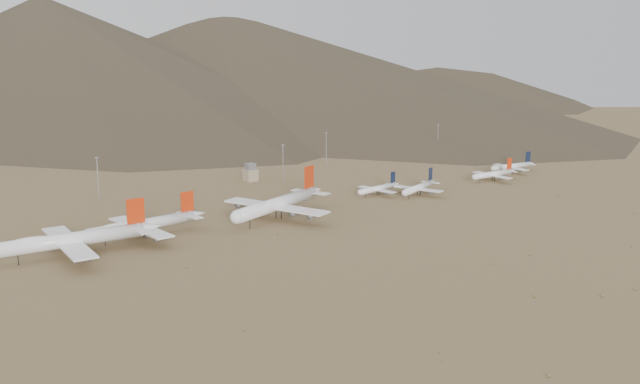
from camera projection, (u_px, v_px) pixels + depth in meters
ground at (324, 224)px, 368.16m from camera, size 3000.00×3000.00×0.00m
widebody_west at (72, 239)px, 311.31m from camera, size 76.35×58.93×22.68m
widebody_centre at (143, 225)px, 340.23m from camera, size 65.52×50.51×19.46m
widebody_east at (277, 204)px, 376.85m from camera, size 77.03×61.53×23.96m
narrowbody_a at (379, 188)px, 436.22m from camera, size 38.01×27.58×12.58m
narrowbody_b at (419, 187)px, 435.93m from camera, size 42.34×31.58×14.54m
narrowbody_c at (494, 174)px, 479.91m from camera, size 42.39×30.39×13.98m
narrowbody_d at (513, 166)px, 509.00m from camera, size 42.33×30.64×13.99m
control_tower at (250, 173)px, 478.02m from camera, size 8.00×8.00×12.00m
mast_west at (98, 176)px, 420.80m from camera, size 2.00×0.60×25.70m
mast_centre at (283, 162)px, 470.22m from camera, size 2.00×0.60×25.70m
mast_east at (326, 147)px, 533.55m from camera, size 2.00×0.60×25.70m
mast_far_east at (438, 138)px, 581.26m from camera, size 2.00×0.60×25.70m
desert_scrub at (439, 270)px, 293.58m from camera, size 424.41×171.45×0.91m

